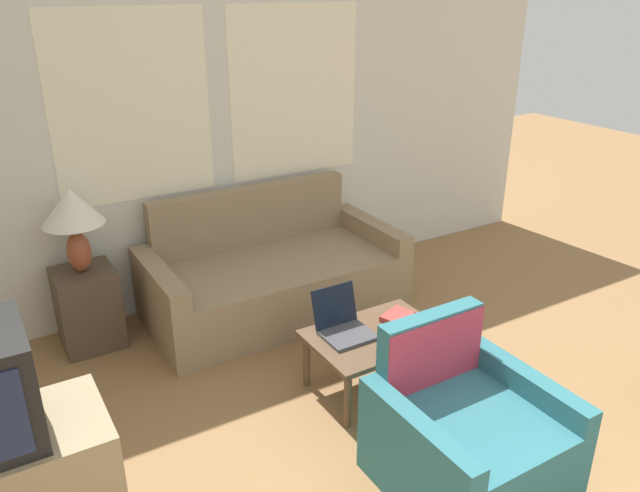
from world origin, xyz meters
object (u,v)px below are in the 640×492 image
(laptop, at_px, (343,324))
(cup_navy, at_px, (395,343))
(armchair, at_px, (463,436))
(snack_bowl, at_px, (423,325))
(book_red, at_px, (397,317))
(coffee_table, at_px, (376,340))
(table_lamp, at_px, (73,214))
(couch, at_px, (271,276))

(laptop, bearing_deg, cup_navy, -61.62)
(armchair, xyz_separation_m, snack_bowl, (0.34, 0.73, 0.16))
(armchair, xyz_separation_m, book_red, (0.29, 0.93, 0.14))
(coffee_table, xyz_separation_m, snack_bowl, (0.26, -0.12, 0.09))
(table_lamp, height_order, snack_bowl, table_lamp)
(couch, distance_m, snack_bowl, 1.43)
(armchair, bearing_deg, cup_navy, 83.54)
(armchair, bearing_deg, snack_bowl, 65.08)
(coffee_table, height_order, snack_bowl, snack_bowl)
(snack_bowl, height_order, book_red, snack_bowl)
(coffee_table, xyz_separation_m, cup_navy, (-0.00, -0.19, 0.08))
(laptop, bearing_deg, coffee_table, -34.47)
(armchair, xyz_separation_m, coffee_table, (0.08, 0.86, 0.08))
(couch, bearing_deg, snack_bowl, -76.23)
(couch, xyz_separation_m, book_red, (0.29, -1.18, 0.14))
(couch, bearing_deg, armchair, -90.03)
(couch, bearing_deg, table_lamp, 172.48)
(table_lamp, xyz_separation_m, laptop, (1.23, -1.32, -0.53))
(table_lamp, relative_size, cup_navy, 6.42)
(armchair, distance_m, laptop, 0.99)
(armchair, distance_m, table_lamp, 2.73)
(table_lamp, bearing_deg, couch, -7.52)
(table_lamp, distance_m, coffee_table, 2.09)
(table_lamp, distance_m, book_red, 2.18)
(couch, relative_size, laptop, 5.99)
(couch, xyz_separation_m, coffee_table, (0.08, -1.26, 0.07))
(snack_bowl, xyz_separation_m, book_red, (-0.05, 0.20, -0.02))
(snack_bowl, bearing_deg, armchair, -114.92)
(coffee_table, height_order, book_red, book_red)
(couch, xyz_separation_m, cup_navy, (0.07, -1.45, 0.15))
(snack_bowl, bearing_deg, cup_navy, -166.25)
(coffee_table, height_order, laptop, laptop)
(laptop, relative_size, book_red, 1.35)
(cup_navy, bearing_deg, coffee_table, 89.42)
(table_lamp, distance_m, laptop, 1.87)
(book_red, bearing_deg, snack_bowl, -77.13)
(laptop, relative_size, cup_navy, 3.52)
(coffee_table, xyz_separation_m, book_red, (0.22, 0.07, 0.07))
(armchair, height_order, table_lamp, table_lamp)
(couch, bearing_deg, coffee_table, -86.53)
(snack_bowl, bearing_deg, table_lamp, 136.74)
(coffee_table, bearing_deg, armchair, -95.17)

